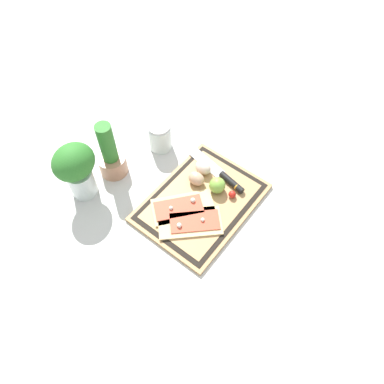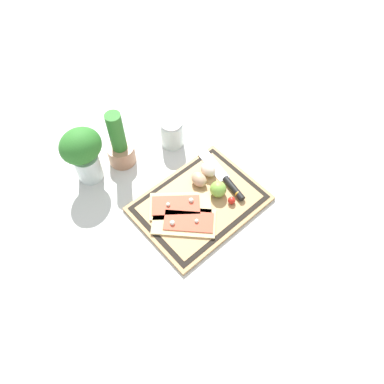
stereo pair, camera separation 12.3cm
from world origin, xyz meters
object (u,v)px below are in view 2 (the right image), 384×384
knife (227,181)px  sauce_jar (172,134)px  egg_pink (208,170)px  herb_pot (120,146)px  pizza_slice_far (180,206)px  egg_brown (199,179)px  herb_glass (83,152)px  lime (218,189)px  cherry_tomato_red (232,200)px  pizza_slice_near (185,222)px  cherry_tomato_yellow (238,194)px

knife → sauce_jar: (-0.02, 0.27, 0.02)m
egg_pink → herb_pot: size_ratio=0.26×
pizza_slice_far → egg_brown: (0.11, 0.03, 0.02)m
egg_brown → herb_glass: herb_glass is taller
lime → cherry_tomato_red: (0.01, -0.05, -0.01)m
lime → herb_glass: herb_glass is taller
pizza_slice_near → pizza_slice_far: bearing=65.3°
pizza_slice_near → herb_glass: bearing=107.5°
sauce_jar → pizza_slice_near: bearing=-123.4°
pizza_slice_far → egg_pink: egg_pink is taller
cherry_tomato_yellow → herb_glass: size_ratio=0.10×
cherry_tomato_red → cherry_tomato_yellow: cherry_tomato_red is taller
cherry_tomato_red → lime: bearing=100.0°
lime → cherry_tomato_yellow: bearing=-47.9°
herb_glass → knife: bearing=-46.7°
herb_pot → herb_glass: (-0.12, 0.02, 0.05)m
knife → herb_pot: (-0.20, 0.33, 0.05)m
cherry_tomato_red → herb_pot: (-0.16, 0.39, 0.05)m
pizza_slice_far → sauce_jar: sauce_jar is taller
egg_pink → pizza_slice_far: bearing=-167.1°
pizza_slice_near → cherry_tomato_yellow: pizza_slice_near is taller
cherry_tomato_red → sauce_jar: size_ratio=0.23×
pizza_slice_far → egg_pink: (0.16, 0.04, 0.02)m
pizza_slice_far → knife: bearing=-10.7°
pizza_slice_near → lime: bearing=3.8°
pizza_slice_far → sauce_jar: bearing=54.8°
pizza_slice_near → herb_pot: (0.01, 0.35, 0.05)m
egg_brown → knife: bearing=-39.7°
egg_brown → herb_pot: 0.30m
egg_pink → herb_pot: bearing=125.0°
knife → lime: bearing=-168.1°
cherry_tomato_red → cherry_tomato_yellow: size_ratio=1.11×
egg_brown → egg_pink: bearing=11.0°
knife → sauce_jar: bearing=93.3°
cherry_tomato_yellow → sauce_jar: 0.33m
egg_pink → cherry_tomato_red: (-0.02, -0.14, -0.01)m
egg_pink → cherry_tomato_yellow: bearing=-84.8°
cherry_tomato_red → herb_glass: herb_glass is taller
egg_brown → lime: (0.02, -0.07, 0.00)m
egg_pink → lime: (-0.03, -0.08, 0.00)m
cherry_tomato_yellow → herb_pot: bearing=116.2°
knife → egg_brown: bearing=140.3°
pizza_slice_far → cherry_tomato_yellow: bearing=-29.0°
herb_pot → pizza_slice_near: bearing=-91.2°
pizza_slice_far → herb_pot: herb_pot is taller
egg_brown → herb_pot: herb_pot is taller
egg_brown → herb_pot: bearing=115.7°
knife → egg_brown: (-0.07, 0.06, 0.01)m
herb_glass → herb_pot: bearing=-8.2°
pizza_slice_near → cherry_tomato_red: (0.16, -0.04, 0.01)m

